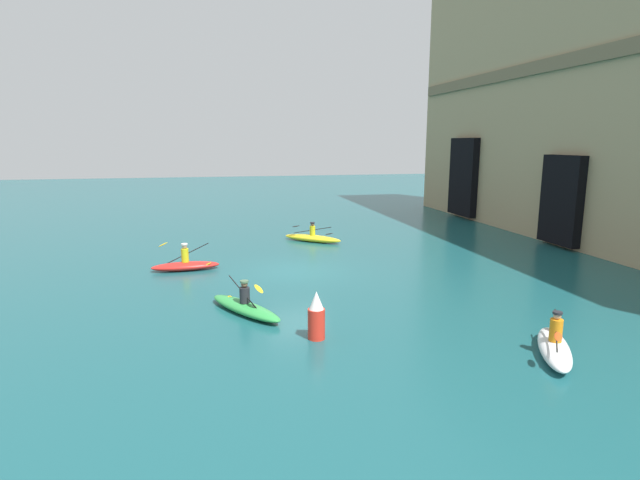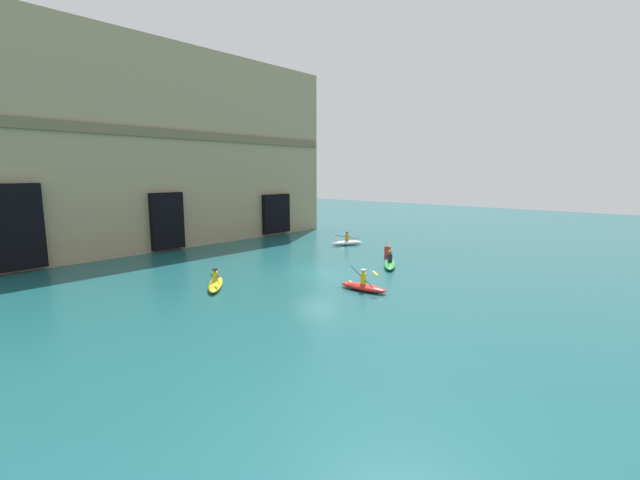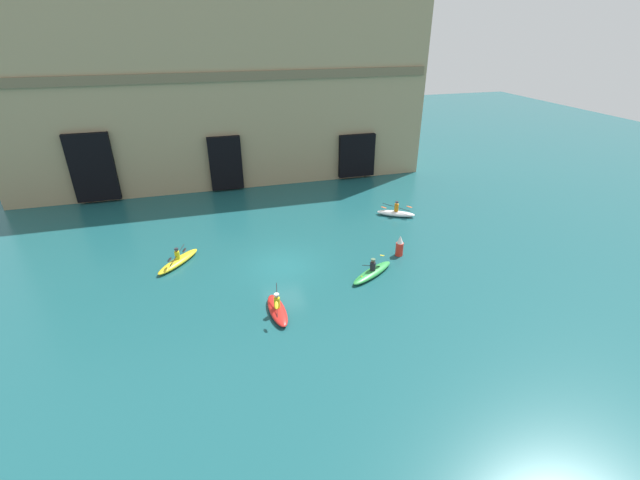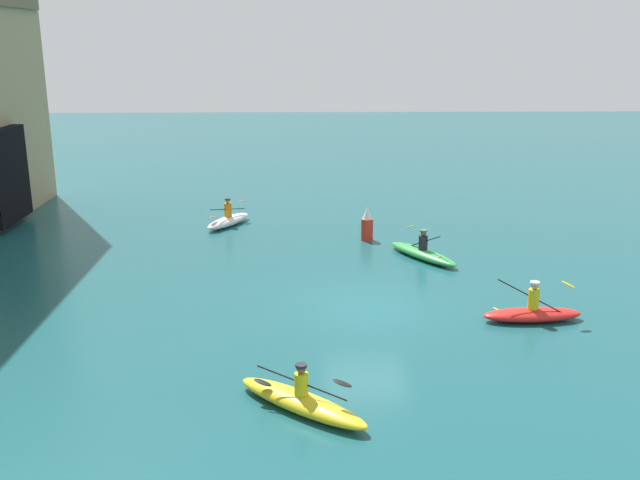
{
  "view_description": "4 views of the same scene",
  "coord_description": "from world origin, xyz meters",
  "px_view_note": "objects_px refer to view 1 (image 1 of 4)",
  "views": [
    {
      "loc": [
        20.36,
        -3.45,
        5.44
      ],
      "look_at": [
        2.36,
        0.51,
        1.79
      ],
      "focal_mm": 28.0,
      "sensor_mm": 36.0,
      "label": 1
    },
    {
      "loc": [
        -19.68,
        -17.74,
        6.35
      ],
      "look_at": [
        2.1,
        1.38,
        1.77
      ],
      "focal_mm": 24.0,
      "sensor_mm": 36.0,
      "label": 2
    },
    {
      "loc": [
        -3.94,
        -22.33,
        13.27
      ],
      "look_at": [
        2.66,
        0.94,
        0.94
      ],
      "focal_mm": 24.0,
      "sensor_mm": 36.0,
      "label": 3
    },
    {
      "loc": [
        -19.91,
        1.94,
        7.7
      ],
      "look_at": [
        0.08,
        1.38,
        2.08
      ],
      "focal_mm": 40.0,
      "sensor_mm": 36.0,
      "label": 4
    }
  ],
  "objects_px": {
    "kayak_red": "(185,265)",
    "marker_buoy": "(316,317)",
    "kayak_green": "(245,307)",
    "kayak_white": "(554,347)",
    "kayak_yellow": "(312,238)"
  },
  "relations": [
    {
      "from": "kayak_yellow",
      "to": "marker_buoy",
      "type": "xyz_separation_m",
      "value": [
        13.54,
        -2.66,
        0.42
      ]
    },
    {
      "from": "marker_buoy",
      "to": "kayak_red",
      "type": "bearing_deg",
      "value": -155.54
    },
    {
      "from": "kayak_yellow",
      "to": "kayak_red",
      "type": "bearing_deg",
      "value": -103.1
    },
    {
      "from": "kayak_red",
      "to": "kayak_white",
      "type": "bearing_deg",
      "value": -51.74
    },
    {
      "from": "kayak_yellow",
      "to": "kayak_white",
      "type": "height_order",
      "value": "kayak_white"
    },
    {
      "from": "kayak_red",
      "to": "marker_buoy",
      "type": "xyz_separation_m",
      "value": [
        8.62,
        3.92,
        0.41
      ]
    },
    {
      "from": "kayak_green",
      "to": "marker_buoy",
      "type": "relative_size",
      "value": 2.42
    },
    {
      "from": "marker_buoy",
      "to": "kayak_green",
      "type": "bearing_deg",
      "value": -144.76
    },
    {
      "from": "kayak_yellow",
      "to": "marker_buoy",
      "type": "height_order",
      "value": "marker_buoy"
    },
    {
      "from": "kayak_white",
      "to": "marker_buoy",
      "type": "bearing_deg",
      "value": 96.46
    },
    {
      "from": "kayak_yellow",
      "to": "kayak_white",
      "type": "xyz_separation_m",
      "value": [
        15.98,
        3.09,
        0.03
      ]
    },
    {
      "from": "kayak_yellow",
      "to": "marker_buoy",
      "type": "distance_m",
      "value": 13.8
    },
    {
      "from": "kayak_red",
      "to": "kayak_green",
      "type": "xyz_separation_m",
      "value": [
        6.06,
        2.11,
        -0.01
      ]
    },
    {
      "from": "kayak_white",
      "to": "kayak_green",
      "type": "xyz_separation_m",
      "value": [
        -5.0,
        -7.56,
        -0.03
      ]
    },
    {
      "from": "kayak_white",
      "to": "marker_buoy",
      "type": "distance_m",
      "value": 6.26
    }
  ]
}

